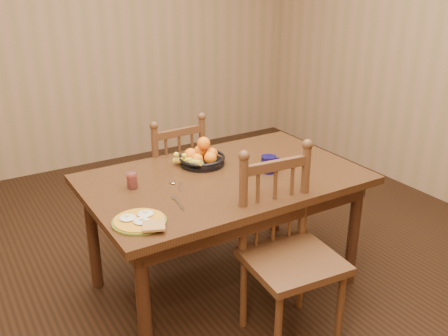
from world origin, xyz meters
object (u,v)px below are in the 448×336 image
chair_far (171,182)px  chair_near (288,253)px  dining_table (224,189)px  fruit_bowl (201,157)px  breakfast_plate (140,221)px  coffee_mug (269,164)px

chair_far → chair_near: chair_near is taller
dining_table → fruit_bowl: bearing=96.2°
dining_table → breakfast_plate: bearing=-156.2°
coffee_mug → breakfast_plate: bearing=-167.7°
chair_near → fruit_bowl: 0.85m
chair_far → coffee_mug: 0.87m
chair_near → breakfast_plate: 0.80m
dining_table → coffee_mug: coffee_mug is taller
coffee_mug → fruit_bowl: size_ratio=0.41×
chair_near → fruit_bowl: (-0.08, 0.79, 0.30)m
chair_near → chair_far: bearing=99.9°
breakfast_plate → chair_near: bearing=-21.2°
breakfast_plate → fruit_bowl: bearing=39.7°
fruit_bowl → breakfast_plate: bearing=-140.3°
dining_table → chair_far: (-0.04, 0.66, -0.20)m
dining_table → coffee_mug: bearing=-18.1°
chair_far → fruit_bowl: size_ratio=2.96×
chair_near → breakfast_plate: size_ratio=3.38×
chair_near → coffee_mug: size_ratio=7.67×
coffee_mug → fruit_bowl: bearing=132.3°
breakfast_plate → coffee_mug: (0.91, 0.20, 0.04)m
coffee_mug → chair_far: bearing=112.3°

